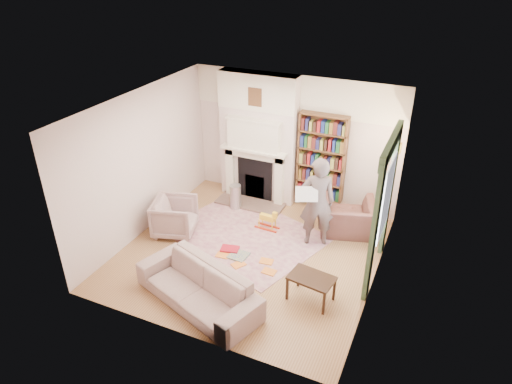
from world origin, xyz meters
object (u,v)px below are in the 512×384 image
at_px(bookcase, 322,158).
at_px(rocking_horse, 267,220).
at_px(sofa, 198,287).
at_px(coffee_table, 311,288).
at_px(armchair_reading, 347,217).
at_px(man_reading, 317,202).
at_px(paraffin_heater, 236,197).
at_px(armchair_left, 175,217).

height_order(bookcase, rocking_horse, bookcase).
height_order(sofa, coffee_table, sofa).
bearing_deg(armchair_reading, man_reading, 35.94).
distance_m(armchair_reading, paraffin_heater, 2.41).
bearing_deg(paraffin_heater, bookcase, 25.42).
height_order(armchair_left, paraffin_heater, armchair_left).
bearing_deg(rocking_horse, armchair_left, -148.43).
xyz_separation_m(man_reading, rocking_horse, (-1.02, 0.07, -0.68)).
bearing_deg(bookcase, armchair_reading, -42.76).
bearing_deg(rocking_horse, bookcase, 65.19).
xyz_separation_m(bookcase, paraffin_heater, (-1.62, -0.77, -0.90)).
bearing_deg(man_reading, coffee_table, 81.39).
xyz_separation_m(coffee_table, paraffin_heater, (-2.39, 2.13, 0.05)).
bearing_deg(coffee_table, sofa, -145.27).
height_order(bookcase, paraffin_heater, bookcase).
bearing_deg(armchair_reading, rocking_horse, 2.65).
bearing_deg(bookcase, armchair_left, -137.10).
distance_m(sofa, paraffin_heater, 3.03).
relative_size(coffee_table, paraffin_heater, 1.27).
distance_m(sofa, rocking_horse, 2.44).
bearing_deg(sofa, paraffin_heater, 124.36).
xyz_separation_m(coffee_table, rocking_horse, (-1.44, 1.64, -0.01)).
bearing_deg(man_reading, paraffin_heater, -39.76).
bearing_deg(sofa, armchair_reading, 80.54).
relative_size(bookcase, sofa, 0.86).
relative_size(bookcase, paraffin_heater, 3.36).
xyz_separation_m(bookcase, rocking_horse, (-0.68, -1.26, -0.96)).
xyz_separation_m(bookcase, man_reading, (0.34, -1.33, -0.29)).
height_order(armchair_reading, man_reading, man_reading).
xyz_separation_m(man_reading, coffee_table, (0.43, -1.57, -0.66)).
distance_m(bookcase, rocking_horse, 1.72).
xyz_separation_m(armchair_reading, coffee_table, (-0.02, -2.17, -0.11)).
bearing_deg(bookcase, man_reading, -75.66).
relative_size(armchair_reading, paraffin_heater, 1.89).
relative_size(bookcase, coffee_table, 2.64).
bearing_deg(coffee_table, armchair_left, 174.03).
distance_m(bookcase, sofa, 3.88).
xyz_separation_m(armchair_reading, sofa, (-1.63, -2.96, -0.02)).
distance_m(armchair_reading, sofa, 3.38).
distance_m(coffee_table, paraffin_heater, 3.20).
height_order(bookcase, armchair_reading, bookcase).
xyz_separation_m(man_reading, paraffin_heater, (-1.96, 0.56, -0.61)).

